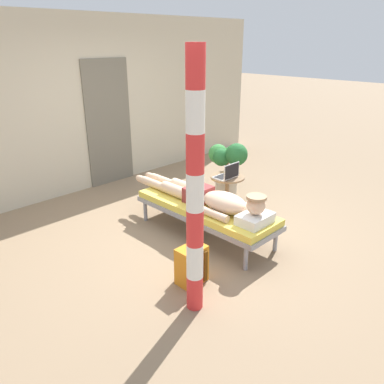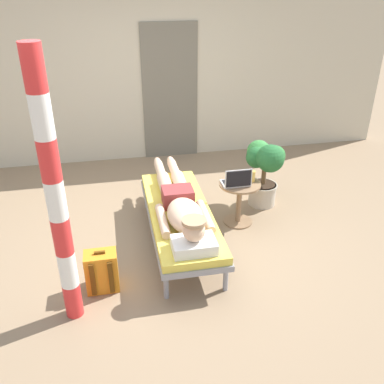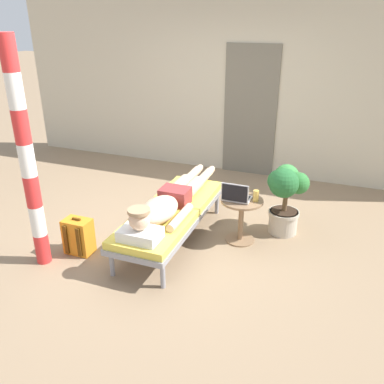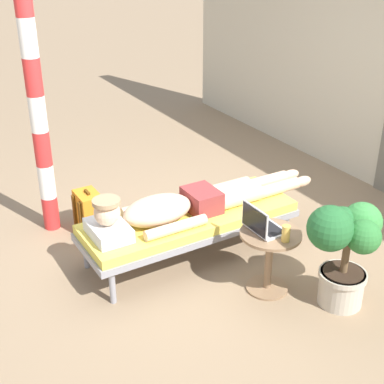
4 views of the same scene
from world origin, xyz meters
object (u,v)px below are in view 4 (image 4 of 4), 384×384
Objects in this scene: laptop at (261,225)px; drink_glass at (286,233)px; person_reclining at (182,205)px; side_table at (269,251)px; porch_post at (38,114)px; lounge_chair at (189,221)px; potted_plant at (345,244)px; backpack at (89,212)px.

drink_glass is (0.21, 0.07, 0.01)m from laptop.
person_reclining is 0.85m from side_table.
porch_post is at bearing -143.30° from person_reclining.
person_reclining is at bearing -90.00° from lounge_chair.
potted_plant is at bearing 34.07° from porch_post.
person_reclining reaches higher than lounge_chair.
potted_plant is at bearing 40.37° from side_table.
potted_plant is (1.18, 0.72, 0.01)m from person_reclining.
person_reclining reaches higher than side_table.
person_reclining is at bearing 36.70° from porch_post.
person_reclining is 2.45× the size of potted_plant.
porch_post is (-1.10, -0.90, 0.80)m from lounge_chair.
side_table is at bearing 25.51° from person_reclining.
backpack is at bearing -148.47° from potted_plant.
drink_glass is (0.90, 0.30, 0.24)m from lounge_chair.
person_reclining is 4.15× the size of side_table.
side_table is 1.84m from backpack.
potted_plant is (0.42, 0.36, 0.18)m from side_table.
laptop is at bearing 23.96° from person_reclining.
drink_glass is at bearing 27.21° from backpack.
side_table is 1.23× the size of backpack.
laptop is 0.13× the size of porch_post.
lounge_chair is at bearing -161.52° from drink_glass.
side_table is at bearing 40.52° from laptop.
porch_post is at bearing -147.52° from side_table.
porch_post is (-0.25, -0.30, 0.95)m from backpack.
lounge_chair is 1.35m from potted_plant.
potted_plant is (0.27, 0.34, -0.05)m from drink_glass.
drink_glass is 0.31× the size of backpack.
potted_plant is 2.82m from porch_post.
porch_post is (-1.86, -1.18, 0.79)m from side_table.
side_table is 0.23× the size of porch_post.
lounge_chair is 0.98m from drink_glass.
porch_post reaches higher than backpack.
porch_post reaches higher than side_table.
lounge_chair is 0.19m from person_reclining.
side_table is 4.01× the size of drink_glass.
laptop is (-0.06, -0.05, 0.23)m from side_table.
potted_plant is at bearing 31.45° from person_reclining.
laptop is at bearing 18.55° from lounge_chair.
side_table reaches higher than backpack.
laptop is 0.73× the size of backpack.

